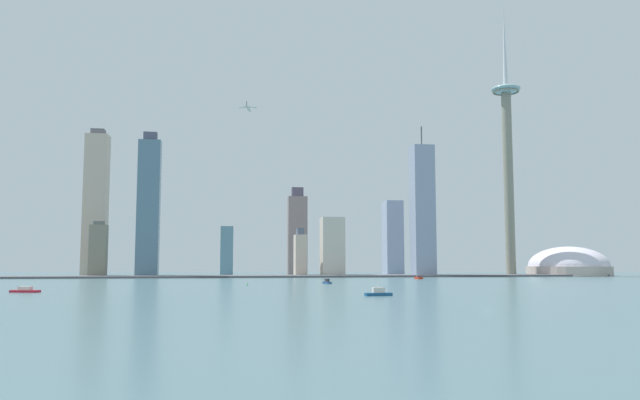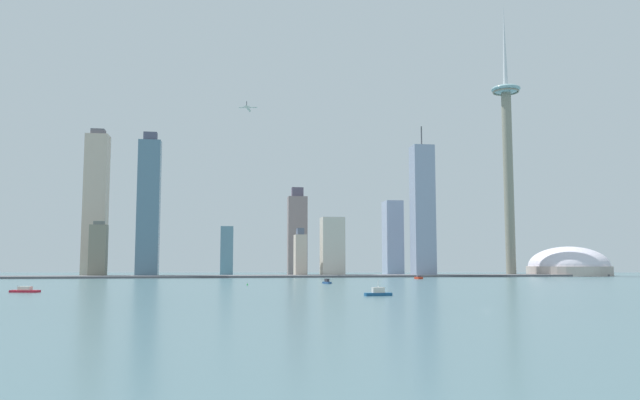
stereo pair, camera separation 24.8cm
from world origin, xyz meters
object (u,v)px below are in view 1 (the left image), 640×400
at_px(airplane, 248,108).
at_px(boat_2, 419,278).
at_px(skyscraper_1, 96,204).
at_px(skyscraper_6, 393,238).
at_px(skyscraper_2, 297,234).
at_px(skyscraper_7, 98,250).
at_px(boat_0, 327,282).
at_px(observation_tower, 507,144).
at_px(skyscraper_4, 300,254).
at_px(stadium_dome, 569,267).
at_px(channel_buoy_0, 247,284).
at_px(boat_3, 378,293).
at_px(skyscraper_0, 149,207).
at_px(skyscraper_3, 227,251).
at_px(skyscraper_5, 332,247).
at_px(boat_1, 25,290).
at_px(skyscraper_8, 423,211).

bearing_deg(airplane, boat_2, -113.95).
height_order(skyscraper_1, skyscraper_6, skyscraper_1).
xyz_separation_m(skyscraper_2, skyscraper_7, (-232.66, -71.94, -23.02)).
height_order(boat_0, airplane, airplane).
xyz_separation_m(observation_tower, skyscraper_6, (-134.03, 57.57, -116.33)).
relative_size(skyscraper_4, boat_0, 5.72).
distance_m(stadium_dome, airplane, 446.20).
relative_size(skyscraper_1, channel_buoy_0, 100.74).
relative_size(stadium_dome, boat_0, 10.32).
bearing_deg(skyscraper_2, boat_3, -91.68).
xyz_separation_m(skyscraper_0, skyscraper_1, (-67.56, 50.72, 6.74)).
bearing_deg(skyscraper_1, observation_tower, -5.84).
bearing_deg(observation_tower, skyscraper_1, 174.16).
distance_m(stadium_dome, skyscraper_6, 222.68).
distance_m(skyscraper_1, skyscraper_3, 166.30).
distance_m(skyscraper_0, boat_3, 443.72).
bearing_deg(skyscraper_5, observation_tower, -0.94).
distance_m(skyscraper_2, channel_buoy_0, 337.17).
height_order(stadium_dome, boat_0, stadium_dome).
height_order(stadium_dome, skyscraper_5, skyscraper_5).
bearing_deg(airplane, channel_buoy_0, -169.40).
bearing_deg(skyscraper_0, boat_1, -94.98).
bearing_deg(boat_0, observation_tower, 108.61).
bearing_deg(airplane, skyscraper_5, -85.08).
bearing_deg(channel_buoy_0, skyscraper_1, 119.45).
bearing_deg(channel_buoy_0, skyscraper_7, 121.79).
bearing_deg(skyscraper_7, boat_3, -61.68).
bearing_deg(skyscraper_3, skyscraper_6, 0.44).
height_order(skyscraper_5, boat_1, skyscraper_5).
bearing_deg(airplane, skyscraper_4, -85.22).
bearing_deg(boat_2, skyscraper_0, -114.05).
bearing_deg(boat_0, skyscraper_1, -161.49).
xyz_separation_m(skyscraper_2, skyscraper_5, (33.59, -70.38, -18.18)).
bearing_deg(skyscraper_0, skyscraper_3, 31.82).
height_order(boat_2, airplane, airplane).
bearing_deg(skyscraper_5, skyscraper_3, 157.10).
bearing_deg(skyscraper_6, skyscraper_3, -179.56).
height_order(skyscraper_4, channel_buoy_0, skyscraper_4).
height_order(boat_0, boat_1, boat_0).
relative_size(skyscraper_4, skyscraper_6, 0.59).
bearing_deg(skyscraper_8, channel_buoy_0, -132.49).
distance_m(stadium_dome, skyscraper_3, 429.44).
distance_m(stadium_dome, skyscraper_2, 345.59).
xyz_separation_m(stadium_dome, skyscraper_5, (-302.00, 0.32, 24.42)).
xyz_separation_m(observation_tower, airplane, (-324.05, 17.17, 37.82)).
xyz_separation_m(skyscraper_1, skyscraper_7, (13.99, -49.36, -56.44)).
height_order(skyscraper_1, skyscraper_5, skyscraper_1).
bearing_deg(skyscraper_0, skyscraper_5, 0.78).
height_order(skyscraper_8, boat_1, skyscraper_8).
bearing_deg(boat_3, skyscraper_0, 108.49).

